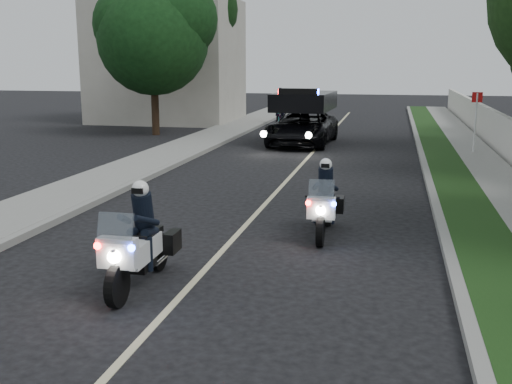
% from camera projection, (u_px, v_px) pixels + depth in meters
% --- Properties ---
extents(ground, '(120.00, 120.00, 0.00)m').
position_uv_depth(ground, '(179.00, 297.00, 9.09)').
color(ground, black).
rests_on(ground, ground).
extents(curb_right, '(0.20, 60.00, 0.15)m').
position_uv_depth(curb_right, '(428.00, 180.00, 17.73)').
color(curb_right, gray).
rests_on(curb_right, ground).
extents(grass_verge, '(1.20, 60.00, 0.16)m').
position_uv_depth(grass_verge, '(453.00, 181.00, 17.58)').
color(grass_verge, '#193814').
rests_on(grass_verge, ground).
extents(sidewalk_right, '(1.40, 60.00, 0.16)m').
position_uv_depth(sidewalk_right, '(501.00, 183.00, 17.30)').
color(sidewalk_right, gray).
rests_on(sidewalk_right, ground).
extents(curb_left, '(0.20, 60.00, 0.15)m').
position_uv_depth(curb_left, '(164.00, 169.00, 19.50)').
color(curb_left, gray).
rests_on(curb_left, ground).
extents(sidewalk_left, '(2.00, 60.00, 0.16)m').
position_uv_depth(sidewalk_left, '(133.00, 168.00, 19.73)').
color(sidewalk_left, gray).
rests_on(sidewalk_left, ground).
extents(building_far, '(8.00, 6.00, 7.00)m').
position_uv_depth(building_far, '(167.00, 61.00, 35.31)').
color(building_far, '#A8A396').
rests_on(building_far, ground).
extents(lane_marking, '(0.12, 50.00, 0.01)m').
position_uv_depth(lane_marking, '(290.00, 177.00, 18.63)').
color(lane_marking, '#BFB78C').
rests_on(lane_marking, ground).
extents(police_moto_left, '(0.72, 1.98, 1.68)m').
position_uv_depth(police_moto_left, '(141.00, 286.00, 9.56)').
color(police_moto_left, silver).
rests_on(police_moto_left, ground).
extents(police_moto_right, '(0.70, 1.87, 1.57)m').
position_uv_depth(police_moto_right, '(324.00, 235.00, 12.37)').
color(police_moto_right, white).
rests_on(police_moto_right, ground).
extents(police_suv, '(2.68, 5.41, 2.58)m').
position_uv_depth(police_suv, '(302.00, 144.00, 25.99)').
color(police_suv, black).
rests_on(police_suv, ground).
extents(bicycle, '(0.67, 1.77, 0.92)m').
position_uv_depth(bicycle, '(280.00, 125.00, 33.78)').
color(bicycle, black).
rests_on(bicycle, ground).
extents(cyclist, '(0.73, 0.53, 1.89)m').
position_uv_depth(cyclist, '(280.00, 125.00, 33.78)').
color(cyclist, black).
rests_on(cyclist, ground).
extents(sign_post, '(0.43, 0.43, 2.46)m').
position_uv_depth(sign_post, '(473.00, 156.00, 22.79)').
color(sign_post, '#A8120C').
rests_on(sign_post, ground).
extents(tree_left_near, '(6.61, 6.61, 8.77)m').
position_uv_depth(tree_left_near, '(156.00, 135.00, 29.42)').
color(tree_left_near, '#133914').
rests_on(tree_left_near, ground).
extents(tree_left_far, '(6.56, 6.56, 10.26)m').
position_uv_depth(tree_left_far, '(178.00, 122.00, 35.46)').
color(tree_left_far, black).
rests_on(tree_left_far, ground).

